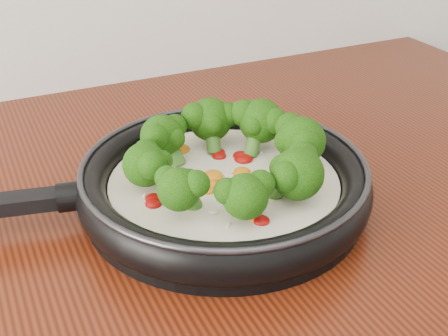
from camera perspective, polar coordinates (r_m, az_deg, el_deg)
name	(u,v)px	position (r m, az deg, el deg)	size (l,w,h in m)	color
skillet	(223,178)	(0.68, -0.09, -0.95)	(0.55, 0.40, 0.10)	black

